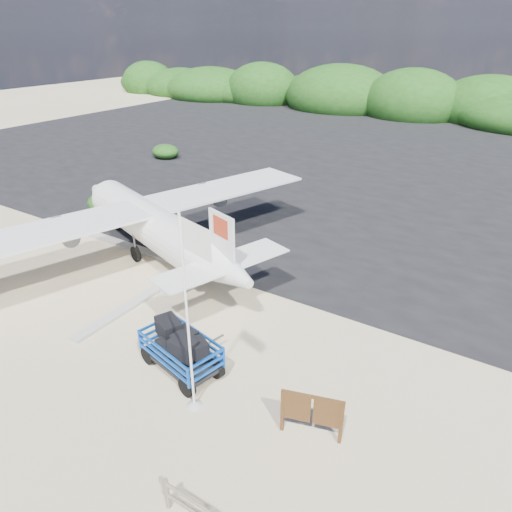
{
  "coord_description": "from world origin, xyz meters",
  "views": [
    {
      "loc": [
        8.72,
        -9.97,
        10.6
      ],
      "look_at": [
        -0.27,
        4.14,
        2.17
      ],
      "focal_mm": 32.0,
      "sensor_mm": 36.0,
      "label": 1
    }
  ],
  "objects_px": {
    "baggage_cart": "(183,369)",
    "aircraft_small": "(293,140)",
    "flagpole": "(194,405)",
    "crew_a": "(182,278)",
    "crew_b": "(226,263)",
    "signboard": "(310,436)"
  },
  "relations": [
    {
      "from": "baggage_cart",
      "to": "aircraft_small",
      "type": "height_order",
      "value": "aircraft_small"
    },
    {
      "from": "flagpole",
      "to": "aircraft_small",
      "type": "height_order",
      "value": "flagpole"
    },
    {
      "from": "crew_a",
      "to": "crew_b",
      "type": "distance_m",
      "value": 2.18
    },
    {
      "from": "aircraft_small",
      "to": "crew_b",
      "type": "bearing_deg",
      "value": 79.27
    },
    {
      "from": "flagpole",
      "to": "crew_b",
      "type": "bearing_deg",
      "value": 118.6
    },
    {
      "from": "baggage_cart",
      "to": "aircraft_small",
      "type": "relative_size",
      "value": 0.41
    },
    {
      "from": "baggage_cart",
      "to": "signboard",
      "type": "bearing_deg",
      "value": 10.42
    },
    {
      "from": "baggage_cart",
      "to": "crew_b",
      "type": "xyz_separation_m",
      "value": [
        -2.37,
        5.87,
        0.88
      ]
    },
    {
      "from": "baggage_cart",
      "to": "aircraft_small",
      "type": "xyz_separation_m",
      "value": [
        -13.78,
        33.61,
        0.0
      ]
    },
    {
      "from": "baggage_cart",
      "to": "signboard",
      "type": "height_order",
      "value": "signboard"
    },
    {
      "from": "signboard",
      "to": "aircraft_small",
      "type": "distance_m",
      "value": 38.7
    },
    {
      "from": "aircraft_small",
      "to": "baggage_cart",
      "type": "bearing_deg",
      "value": 79.2
    },
    {
      "from": "baggage_cart",
      "to": "crew_a",
      "type": "xyz_separation_m",
      "value": [
        -3.36,
        3.93,
        0.75
      ]
    },
    {
      "from": "baggage_cart",
      "to": "signboard",
      "type": "xyz_separation_m",
      "value": [
        5.01,
        -0.21,
        0.0
      ]
    },
    {
      "from": "signboard",
      "to": "aircraft_small",
      "type": "height_order",
      "value": "aircraft_small"
    },
    {
      "from": "baggage_cart",
      "to": "crew_a",
      "type": "height_order",
      "value": "crew_a"
    },
    {
      "from": "crew_a",
      "to": "aircraft_small",
      "type": "bearing_deg",
      "value": -95.57
    },
    {
      "from": "flagpole",
      "to": "baggage_cart",
      "type": "bearing_deg",
      "value": 142.57
    },
    {
      "from": "flagpole",
      "to": "signboard",
      "type": "bearing_deg",
      "value": 13.84
    },
    {
      "from": "crew_a",
      "to": "aircraft_small",
      "type": "height_order",
      "value": "crew_a"
    },
    {
      "from": "baggage_cart",
      "to": "flagpole",
      "type": "bearing_deg",
      "value": -24.57
    },
    {
      "from": "signboard",
      "to": "baggage_cart",
      "type": "bearing_deg",
      "value": 161.08
    }
  ]
}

